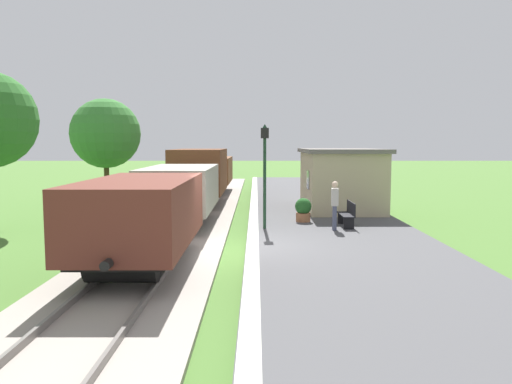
{
  "coord_description": "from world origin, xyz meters",
  "views": [
    {
      "loc": [
        0.5,
        -14.58,
        3.27
      ],
      "look_at": [
        0.58,
        2.6,
        1.6
      ],
      "focal_mm": 35.01,
      "sensor_mm": 36.0,
      "label": 1
    }
  ],
  "objects_px": {
    "freight_train": "(190,183)",
    "potted_planter": "(301,209)",
    "bench_down_platform": "(315,191)",
    "station_hut": "(338,179)",
    "tree_trackside_far": "(103,134)",
    "bench_near_hut": "(345,214)",
    "person_waiting": "(332,203)",
    "lamp_post_near": "(262,157)"
  },
  "relations": [
    {
      "from": "freight_train",
      "to": "person_waiting",
      "type": "distance_m",
      "value": 7.73
    },
    {
      "from": "lamp_post_near",
      "to": "tree_trackside_far",
      "type": "bearing_deg",
      "value": 131.48
    },
    {
      "from": "station_hut",
      "to": "tree_trackside_far",
      "type": "bearing_deg",
      "value": 161.05
    },
    {
      "from": "freight_train",
      "to": "station_hut",
      "type": "distance_m",
      "value": 6.82
    },
    {
      "from": "bench_down_platform",
      "to": "lamp_post_near",
      "type": "height_order",
      "value": "lamp_post_near"
    },
    {
      "from": "bench_near_hut",
      "to": "potted_planter",
      "type": "xyz_separation_m",
      "value": [
        -1.51,
        1.16,
        0.0
      ]
    },
    {
      "from": "bench_down_platform",
      "to": "lamp_post_near",
      "type": "relative_size",
      "value": 0.41
    },
    {
      "from": "bench_near_hut",
      "to": "lamp_post_near",
      "type": "distance_m",
      "value": 3.71
    },
    {
      "from": "bench_down_platform",
      "to": "person_waiting",
      "type": "height_order",
      "value": "person_waiting"
    },
    {
      "from": "bench_down_platform",
      "to": "tree_trackside_far",
      "type": "height_order",
      "value": "tree_trackside_far"
    },
    {
      "from": "freight_train",
      "to": "person_waiting",
      "type": "bearing_deg",
      "value": -42.99
    },
    {
      "from": "freight_train",
      "to": "station_hut",
      "type": "height_order",
      "value": "station_hut"
    },
    {
      "from": "station_hut",
      "to": "bench_down_platform",
      "type": "distance_m",
      "value": 4.04
    },
    {
      "from": "freight_train",
      "to": "tree_trackside_far",
      "type": "distance_m",
      "value": 7.34
    },
    {
      "from": "bench_down_platform",
      "to": "tree_trackside_far",
      "type": "relative_size",
      "value": 0.26
    },
    {
      "from": "person_waiting",
      "to": "freight_train",
      "type": "bearing_deg",
      "value": -36.63
    },
    {
      "from": "bench_near_hut",
      "to": "station_hut",
      "type": "bearing_deg",
      "value": 83.67
    },
    {
      "from": "freight_train",
      "to": "tree_trackside_far",
      "type": "height_order",
      "value": "tree_trackside_far"
    },
    {
      "from": "freight_train",
      "to": "potted_planter",
      "type": "bearing_deg",
      "value": -35.55
    },
    {
      "from": "freight_train",
      "to": "tree_trackside_far",
      "type": "xyz_separation_m",
      "value": [
        -5.25,
        4.57,
        2.32
      ]
    },
    {
      "from": "bench_down_platform",
      "to": "potted_planter",
      "type": "relative_size",
      "value": 1.64
    },
    {
      "from": "person_waiting",
      "to": "tree_trackside_far",
      "type": "relative_size",
      "value": 0.3
    },
    {
      "from": "person_waiting",
      "to": "tree_trackside_far",
      "type": "xyz_separation_m",
      "value": [
        -10.9,
        9.84,
        2.62
      ]
    },
    {
      "from": "bench_down_platform",
      "to": "potted_planter",
      "type": "xyz_separation_m",
      "value": [
        -1.51,
        -7.71,
        0.0
      ]
    },
    {
      "from": "bench_near_hut",
      "to": "tree_trackside_far",
      "type": "relative_size",
      "value": 0.26
    },
    {
      "from": "potted_planter",
      "to": "tree_trackside_far",
      "type": "xyz_separation_m",
      "value": [
        -9.98,
        7.96,
        3.08
      ]
    },
    {
      "from": "bench_near_hut",
      "to": "bench_down_platform",
      "type": "bearing_deg",
      "value": 90.0
    },
    {
      "from": "bench_near_hut",
      "to": "person_waiting",
      "type": "relative_size",
      "value": 0.88
    },
    {
      "from": "station_hut",
      "to": "potted_planter",
      "type": "distance_m",
      "value": 4.44
    },
    {
      "from": "bench_near_hut",
      "to": "bench_down_platform",
      "type": "relative_size",
      "value": 1.0
    },
    {
      "from": "bench_down_platform",
      "to": "potted_planter",
      "type": "height_order",
      "value": "potted_planter"
    },
    {
      "from": "bench_down_platform",
      "to": "freight_train",
      "type": "bearing_deg",
      "value": -145.27
    },
    {
      "from": "potted_planter",
      "to": "tree_trackside_far",
      "type": "height_order",
      "value": "tree_trackside_far"
    },
    {
      "from": "station_hut",
      "to": "lamp_post_near",
      "type": "bearing_deg",
      "value": -123.52
    },
    {
      "from": "person_waiting",
      "to": "potted_planter",
      "type": "bearing_deg",
      "value": -57.66
    },
    {
      "from": "bench_down_platform",
      "to": "tree_trackside_far",
      "type": "distance_m",
      "value": 11.9
    },
    {
      "from": "person_waiting",
      "to": "potted_planter",
      "type": "distance_m",
      "value": 2.15
    },
    {
      "from": "bench_near_hut",
      "to": "freight_train",
      "type": "bearing_deg",
      "value": 143.96
    },
    {
      "from": "freight_train",
      "to": "bench_near_hut",
      "type": "height_order",
      "value": "freight_train"
    },
    {
      "from": "station_hut",
      "to": "tree_trackside_far",
      "type": "height_order",
      "value": "tree_trackside_far"
    },
    {
      "from": "station_hut",
      "to": "bench_near_hut",
      "type": "bearing_deg",
      "value": -96.33
    },
    {
      "from": "lamp_post_near",
      "to": "tree_trackside_far",
      "type": "xyz_separation_m",
      "value": [
        -8.45,
        9.56,
        1.0
      ]
    }
  ]
}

